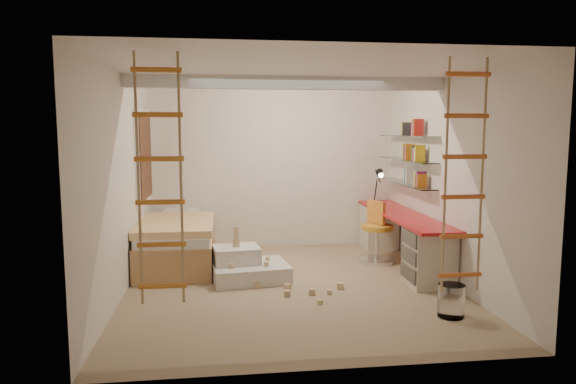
{
  "coord_description": "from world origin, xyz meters",
  "views": [
    {
      "loc": [
        -0.82,
        -6.14,
        1.94
      ],
      "look_at": [
        0.0,
        0.3,
        1.15
      ],
      "focal_mm": 32.0,
      "sensor_mm": 36.0,
      "label": 1
    }
  ],
  "objects": [
    {
      "name": "floor",
      "position": [
        0.0,
        0.0,
        0.0
      ],
      "size": [
        4.5,
        4.5,
        0.0
      ],
      "primitive_type": "plane",
      "color": "#987E62",
      "rests_on": "ground"
    },
    {
      "name": "ceiling_beam",
      "position": [
        0.0,
        0.3,
        2.52
      ],
      "size": [
        4.0,
        0.18,
        0.16
      ],
      "primitive_type": "cube",
      "color": "white",
      "rests_on": "ceiling"
    },
    {
      "name": "window_frame",
      "position": [
        -1.97,
        1.5,
        1.55
      ],
      "size": [
        0.06,
        1.15,
        1.35
      ],
      "primitive_type": "cube",
      "color": "white",
      "rests_on": "wall_left"
    },
    {
      "name": "window_blind",
      "position": [
        -1.93,
        1.5,
        1.55
      ],
      "size": [
        0.02,
        1.0,
        1.2
      ],
      "primitive_type": "cube",
      "color": "#4C2D1E",
      "rests_on": "window_frame"
    },
    {
      "name": "rope_ladder_left",
      "position": [
        -1.35,
        -1.75,
        1.52
      ],
      "size": [
        0.41,
        0.04,
        2.13
      ],
      "primitive_type": null,
      "color": "orange",
      "rests_on": "ceiling"
    },
    {
      "name": "rope_ladder_right",
      "position": [
        1.35,
        -1.75,
        1.52
      ],
      "size": [
        0.41,
        0.04,
        2.13
      ],
      "primitive_type": null,
      "color": "orange",
      "rests_on": "ceiling"
    },
    {
      "name": "waste_bin",
      "position": [
        1.52,
        -1.24,
        0.17
      ],
      "size": [
        0.28,
        0.28,
        0.34
      ],
      "primitive_type": "cylinder",
      "color": "white",
      "rests_on": "floor"
    },
    {
      "name": "desk",
      "position": [
        1.72,
        0.86,
        0.4
      ],
      "size": [
        0.56,
        2.8,
        0.75
      ],
      "color": "red",
      "rests_on": "floor"
    },
    {
      "name": "shelves",
      "position": [
        1.87,
        1.13,
        1.5
      ],
      "size": [
        0.25,
        1.8,
        0.71
      ],
      "color": "white",
      "rests_on": "wall_right"
    },
    {
      "name": "bed",
      "position": [
        -1.48,
        1.23,
        0.33
      ],
      "size": [
        1.02,
        2.0,
        0.69
      ],
      "color": "#AD7F51",
      "rests_on": "floor"
    },
    {
      "name": "task_lamp",
      "position": [
        1.67,
        1.82,
        1.14
      ],
      "size": [
        0.14,
        0.36,
        0.57
      ],
      "color": "black",
      "rests_on": "desk"
    },
    {
      "name": "swivel_chair",
      "position": [
        1.4,
        1.0,
        0.33
      ],
      "size": [
        0.7,
        0.7,
        0.9
      ],
      "color": "gold",
      "rests_on": "floor"
    },
    {
      "name": "play_platform",
      "position": [
        -0.54,
        0.37,
        0.17
      ],
      "size": [
        1.05,
        0.87,
        0.43
      ],
      "color": "silver",
      "rests_on": "floor"
    },
    {
      "name": "toy_blocks",
      "position": [
        -0.19,
        0.0,
        0.22
      ],
      "size": [
        1.38,
        1.22,
        0.7
      ],
      "color": "#CCB284",
      "rests_on": "floor"
    },
    {
      "name": "books",
      "position": [
        1.87,
        1.13,
        1.62
      ],
      "size": [
        0.14,
        0.64,
        0.92
      ],
      "color": "orange",
      "rests_on": "shelves"
    }
  ]
}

